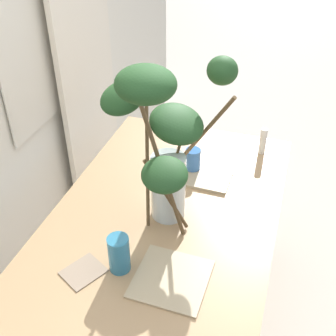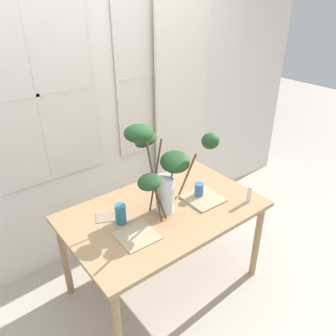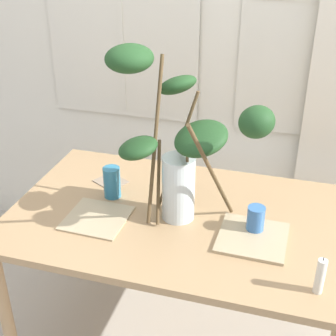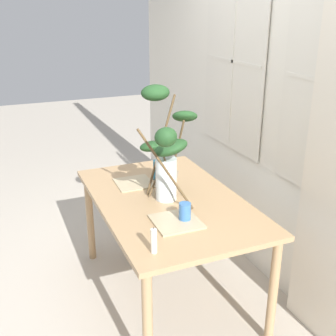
# 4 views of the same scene
# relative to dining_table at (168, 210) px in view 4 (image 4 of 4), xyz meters

# --- Properties ---
(ground) EXTENTS (14.00, 14.00, 0.00)m
(ground) POSITION_rel_dining_table_xyz_m (0.00, 0.00, -0.68)
(ground) COLOR #B7AD9E
(back_wall_with_windows) EXTENTS (4.88, 0.14, 2.78)m
(back_wall_with_windows) POSITION_rel_dining_table_xyz_m (0.00, 0.84, 0.72)
(back_wall_with_windows) COLOR silver
(back_wall_with_windows) RESTS_ON ground
(dining_table) EXTENTS (1.47, 0.92, 0.76)m
(dining_table) POSITION_rel_dining_table_xyz_m (0.00, 0.00, 0.00)
(dining_table) COLOR tan
(dining_table) RESTS_ON ground
(vase_with_branches) EXTENTS (0.70, 0.49, 0.73)m
(vase_with_branches) POSITION_rel_dining_table_xyz_m (-0.01, -0.02, 0.45)
(vase_with_branches) COLOR silver
(vase_with_branches) RESTS_ON dining_table
(drinking_glass_blue_left) EXTENTS (0.08, 0.08, 0.15)m
(drinking_glass_blue_left) POSITION_rel_dining_table_xyz_m (-0.33, 0.06, 0.16)
(drinking_glass_blue_left) COLOR teal
(drinking_glass_blue_left) RESTS_ON dining_table
(drinking_glass_blue_right) EXTENTS (0.07, 0.07, 0.12)m
(drinking_glass_blue_right) POSITION_rel_dining_table_xyz_m (0.33, -0.03, 0.14)
(drinking_glass_blue_right) COLOR #386BAD
(drinking_glass_blue_right) RESTS_ON dining_table
(plate_square_left) EXTENTS (0.26, 0.26, 0.01)m
(plate_square_left) POSITION_rel_dining_table_xyz_m (-0.33, -0.13, 0.09)
(plate_square_left) COLOR tan
(plate_square_left) RESTS_ON dining_table
(plate_square_right) EXTENTS (0.28, 0.28, 0.01)m
(plate_square_right) POSITION_rel_dining_table_xyz_m (0.33, -0.09, 0.09)
(plate_square_right) COLOR tan
(plate_square_right) RESTS_ON dining_table
(napkin_folded) EXTENTS (0.18, 0.17, 0.00)m
(napkin_folded) POSITION_rel_dining_table_xyz_m (-0.39, 0.18, 0.09)
(napkin_folded) COLOR gray
(napkin_folded) RESTS_ON dining_table
(pillar_candle) EXTENTS (0.03, 0.03, 0.15)m
(pillar_candle) POSITION_rel_dining_table_xyz_m (0.58, -0.32, 0.15)
(pillar_candle) COLOR silver
(pillar_candle) RESTS_ON dining_table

